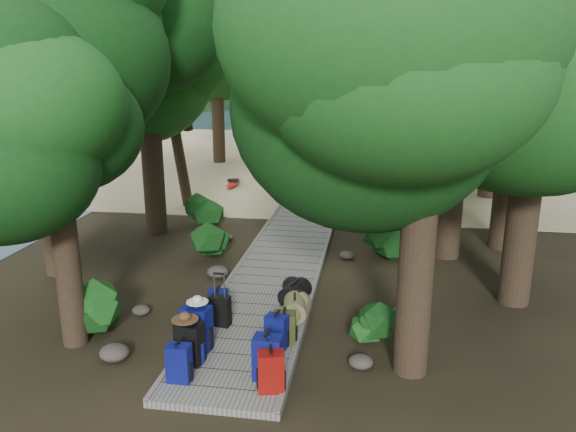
% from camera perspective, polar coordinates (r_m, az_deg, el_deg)
% --- Properties ---
extents(ground, '(120.00, 120.00, 0.00)m').
position_cam_1_polar(ground, '(12.79, -1.41, -6.67)').
color(ground, '#2F2717').
rests_on(ground, ground).
extents(sand_beach, '(40.00, 22.00, 0.02)m').
position_cam_1_polar(sand_beach, '(28.13, 4.52, 5.69)').
color(sand_beach, tan).
rests_on(sand_beach, ground).
extents(distant_hill, '(32.00, 16.00, 12.00)m').
position_cam_1_polar(distant_hill, '(73.19, -26.60, 10.24)').
color(distant_hill, black).
rests_on(distant_hill, ground).
extents(boardwalk, '(2.00, 12.00, 0.12)m').
position_cam_1_polar(boardwalk, '(13.68, -0.66, -4.87)').
color(boardwalk, gray).
rests_on(boardwalk, ground).
extents(backpack_left_a, '(0.36, 0.25, 0.66)m').
position_cam_1_polar(backpack_left_a, '(8.92, -11.02, -14.27)').
color(backpack_left_a, navy).
rests_on(backpack_left_a, boardwalk).
extents(backpack_left_b, '(0.46, 0.36, 0.77)m').
position_cam_1_polar(backpack_left_b, '(9.34, -9.97, -12.39)').
color(backpack_left_b, black).
rests_on(backpack_left_b, boardwalk).
extents(backpack_left_c, '(0.51, 0.40, 0.86)m').
position_cam_1_polar(backpack_left_c, '(9.69, -9.25, -10.97)').
color(backpack_left_c, navy).
rests_on(backpack_left_c, boardwalk).
extents(backpack_left_d, '(0.40, 0.31, 0.56)m').
position_cam_1_polar(backpack_left_d, '(10.91, -7.10, -8.59)').
color(backpack_left_d, navy).
rests_on(backpack_left_d, boardwalk).
extents(backpack_right_a, '(0.44, 0.35, 0.69)m').
position_cam_1_polar(backpack_right_a, '(8.54, -1.74, -15.32)').
color(backpack_right_a, '#9C0B04').
rests_on(backpack_right_a, boardwalk).
extents(backpack_right_b, '(0.45, 0.32, 0.78)m').
position_cam_1_polar(backpack_right_b, '(8.80, -2.08, -13.97)').
color(backpack_right_b, navy).
rests_on(backpack_right_b, boardwalk).
extents(backpack_right_c, '(0.42, 0.33, 0.63)m').
position_cam_1_polar(backpack_right_c, '(9.71, -1.14, -11.45)').
color(backpack_right_c, navy).
rests_on(backpack_right_c, boardwalk).
extents(backpack_right_d, '(0.42, 0.32, 0.60)m').
position_cam_1_polar(backpack_right_d, '(9.88, -0.36, -11.05)').
color(backpack_right_d, '#3A3E19').
rests_on(backpack_right_d, boardwalk).
extents(duffel_right_khaki, '(0.51, 0.69, 0.42)m').
position_cam_1_polar(duffel_right_khaki, '(10.73, 0.69, -9.29)').
color(duffel_right_khaki, olive).
rests_on(duffel_right_khaki, boardwalk).
extents(duffel_right_black, '(0.63, 0.79, 0.43)m').
position_cam_1_polar(duffel_right_black, '(11.35, 0.72, -7.82)').
color(duffel_right_black, black).
rests_on(duffel_right_black, boardwalk).
extents(suitcase_on_boardwalk, '(0.40, 0.26, 0.58)m').
position_cam_1_polar(suitcase_on_boardwalk, '(10.50, -6.90, -9.53)').
color(suitcase_on_boardwalk, black).
rests_on(suitcase_on_boardwalk, boardwalk).
extents(lone_suitcase_on_sand, '(0.49, 0.30, 0.73)m').
position_cam_1_polar(lone_suitcase_on_sand, '(20.38, 3.67, 2.95)').
color(lone_suitcase_on_sand, black).
rests_on(lone_suitcase_on_sand, sand_beach).
extents(hat_brown, '(0.43, 0.43, 0.13)m').
position_cam_1_polar(hat_brown, '(9.13, -10.44, -9.95)').
color(hat_brown, '#51351E').
rests_on(hat_brown, backpack_left_b).
extents(hat_white, '(0.37, 0.37, 0.12)m').
position_cam_1_polar(hat_white, '(9.49, -9.21, -8.29)').
color(hat_white, silver).
rests_on(hat_white, backpack_left_c).
extents(kayak, '(0.88, 3.51, 0.35)m').
position_cam_1_polar(kayak, '(22.21, -5.59, 3.47)').
color(kayak, '#AB1C0E').
rests_on(kayak, sand_beach).
extents(sun_lounger, '(1.24, 2.19, 0.67)m').
position_cam_1_polar(sun_lounger, '(21.76, 12.78, 3.34)').
color(sun_lounger, silver).
rests_on(sun_lounger, sand_beach).
extents(tree_right_a, '(4.63, 4.63, 7.72)m').
position_cam_1_polar(tree_right_a, '(8.35, 13.76, 8.37)').
color(tree_right_a, black).
rests_on(tree_right_a, ground).
extents(tree_right_b, '(4.92, 4.92, 8.79)m').
position_cam_1_polar(tree_right_b, '(11.70, 24.06, 12.09)').
color(tree_right_b, black).
rests_on(tree_right_b, ground).
extents(tree_right_c, '(5.28, 5.28, 9.14)m').
position_cam_1_polar(tree_right_c, '(14.12, 17.12, 13.83)').
color(tree_right_c, black).
rests_on(tree_right_c, ground).
extents(tree_right_d, '(5.44, 5.44, 9.98)m').
position_cam_1_polar(tree_right_d, '(15.35, 22.71, 15.00)').
color(tree_right_d, black).
rests_on(tree_right_d, ground).
extents(tree_right_e, '(5.19, 5.19, 9.34)m').
position_cam_1_polar(tree_right_e, '(18.87, 15.15, 14.57)').
color(tree_right_e, black).
rests_on(tree_right_e, ground).
extents(tree_right_f, '(5.92, 5.92, 10.57)m').
position_cam_1_polar(tree_right_f, '(21.25, 20.94, 15.84)').
color(tree_right_f, black).
rests_on(tree_right_f, ground).
extents(tree_left_a, '(3.68, 3.68, 6.13)m').
position_cam_1_polar(tree_left_a, '(9.91, -22.40, 4.06)').
color(tree_left_a, black).
rests_on(tree_left_a, ground).
extents(tree_left_b, '(5.20, 5.20, 9.37)m').
position_cam_1_polar(tree_left_b, '(13.52, -24.11, 13.61)').
color(tree_left_b, black).
rests_on(tree_left_b, ground).
extents(tree_left_c, '(4.97, 4.97, 8.64)m').
position_cam_1_polar(tree_left_c, '(16.07, -14.12, 13.30)').
color(tree_left_c, black).
rests_on(tree_left_c, ground).
extents(tree_back_a, '(5.18, 5.18, 8.96)m').
position_cam_1_polar(tree_back_a, '(27.51, 0.52, 14.88)').
color(tree_back_a, black).
rests_on(tree_back_a, ground).
extents(tree_back_b, '(5.62, 5.62, 10.03)m').
position_cam_1_polar(tree_back_b, '(27.15, 8.22, 15.84)').
color(tree_back_b, black).
rests_on(tree_back_b, ground).
extents(tree_back_c, '(5.55, 5.55, 9.99)m').
position_cam_1_polar(tree_back_c, '(26.74, 14.80, 15.46)').
color(tree_back_c, black).
rests_on(tree_back_c, ground).
extents(tree_back_d, '(5.11, 5.11, 8.51)m').
position_cam_1_polar(tree_back_d, '(27.28, -7.27, 14.28)').
color(tree_back_d, black).
rests_on(tree_back_d, ground).
extents(palm_right_a, '(4.59, 4.59, 7.82)m').
position_cam_1_polar(palm_right_a, '(18.22, 11.90, 12.36)').
color(palm_right_a, '#1C4613').
rests_on(palm_right_a, ground).
extents(palm_right_b, '(4.49, 4.49, 8.67)m').
position_cam_1_polar(palm_right_b, '(22.97, 16.45, 13.74)').
color(palm_right_b, '#1C4613').
rests_on(palm_right_b, ground).
extents(palm_right_c, '(3.89, 3.89, 6.19)m').
position_cam_1_polar(palm_right_c, '(24.17, 9.30, 11.28)').
color(palm_right_c, '#1C4613').
rests_on(palm_right_c, ground).
extents(palm_left_a, '(4.87, 4.87, 7.75)m').
position_cam_1_polar(palm_left_a, '(18.99, -11.53, 12.40)').
color(palm_left_a, '#1C4613').
rests_on(palm_left_a, ground).
extents(rock_left_a, '(0.50, 0.45, 0.28)m').
position_cam_1_polar(rock_left_a, '(10.05, -17.23, -13.11)').
color(rock_left_a, '#4C473F').
rests_on(rock_left_a, ground).
extents(rock_left_b, '(0.35, 0.32, 0.19)m').
position_cam_1_polar(rock_left_b, '(11.55, -14.71, -9.23)').
color(rock_left_b, '#4C473F').
rests_on(rock_left_b, ground).
extents(rock_left_c, '(0.50, 0.45, 0.27)m').
position_cam_1_polar(rock_left_c, '(13.06, -7.14, -5.66)').
color(rock_left_c, '#4C473F').
rests_on(rock_left_c, ground).
extents(rock_left_d, '(0.32, 0.29, 0.18)m').
position_cam_1_polar(rock_left_d, '(15.67, -6.20, -2.15)').
color(rock_left_d, '#4C473F').
rests_on(rock_left_d, ground).
extents(rock_right_a, '(0.40, 0.36, 0.22)m').
position_cam_1_polar(rock_right_a, '(9.50, 7.41, -14.47)').
color(rock_right_a, '#4C473F').
rests_on(rock_right_a, ground).
extents(rock_right_b, '(0.49, 0.44, 0.27)m').
position_cam_1_polar(rock_right_b, '(11.24, 11.78, -9.53)').
color(rock_right_b, '#4C473F').
rests_on(rock_right_b, ground).
extents(rock_right_c, '(0.37, 0.33, 0.20)m').
position_cam_1_polar(rock_right_c, '(14.23, 5.98, -3.96)').
color(rock_right_c, '#4C473F').
rests_on(rock_right_c, ground).
extents(rock_right_d, '(0.49, 0.44, 0.27)m').
position_cam_1_polar(rock_right_d, '(16.39, 10.66, -1.36)').
color(rock_right_d, '#4C473F').
rests_on(rock_right_d, ground).
extents(shrub_left_a, '(1.07, 1.07, 0.97)m').
position_cam_1_polar(shrub_left_a, '(10.78, -18.67, -9.17)').
color(shrub_left_a, '#18501C').
rests_on(shrub_left_a, ground).
extents(shrub_left_b, '(0.98, 0.98, 0.88)m').
position_cam_1_polar(shrub_left_b, '(14.14, -7.34, -2.67)').
color(shrub_left_b, '#18501C').
rests_on(shrub_left_b, ground).
extents(shrub_left_c, '(1.17, 1.17, 1.05)m').
position_cam_1_polar(shrub_left_c, '(17.00, -8.59, 0.72)').
color(shrub_left_c, '#18501C').
rests_on(shrub_left_c, ground).
extents(shrub_right_a, '(0.87, 0.87, 0.78)m').
position_cam_1_polar(shrub_right_a, '(9.97, 8.54, -11.15)').
color(shrub_right_a, '#18501C').
rests_on(shrub_right_a, ground).
extents(shrub_right_b, '(1.28, 1.28, 1.15)m').
position_cam_1_polar(shrub_right_b, '(14.50, 10.42, -1.77)').
color(shrub_right_b, '#18501C').
rests_on(shrub_right_b, ground).
extents(shrub_right_c, '(0.80, 0.80, 0.72)m').
position_cam_1_polar(shrub_right_c, '(17.56, 7.61, 0.68)').
color(shrub_right_c, '#18501C').
rests_on(shrub_right_c, ground).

